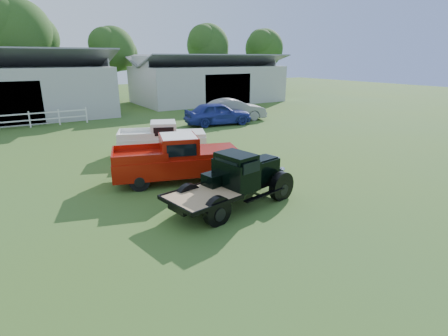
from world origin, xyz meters
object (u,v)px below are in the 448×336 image
vintage_flatbed (234,180)px  misc_car_blue (218,113)px  misc_car_grey (234,110)px  red_pickup (177,158)px  white_pickup (162,138)px

vintage_flatbed → misc_car_blue: 15.44m
misc_car_blue → misc_car_grey: 2.45m
red_pickup → misc_car_grey: red_pickup is taller
misc_car_blue → vintage_flatbed: bearing=161.1°
red_pickup → misc_car_blue: red_pickup is taller
white_pickup → vintage_flatbed: bearing=-72.3°
vintage_flatbed → white_pickup: bearing=75.8°
misc_car_blue → white_pickup: bearing=140.0°
red_pickup → misc_car_blue: size_ratio=1.05×
vintage_flatbed → misc_car_grey: size_ratio=0.90×
red_pickup → misc_car_grey: bearing=64.6°
red_pickup → misc_car_grey: (10.20, 11.19, -0.11)m
misc_car_blue → red_pickup: bearing=151.3°
vintage_flatbed → misc_car_grey: bearing=46.2°
vintage_flatbed → misc_car_grey: vintage_flatbed is taller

